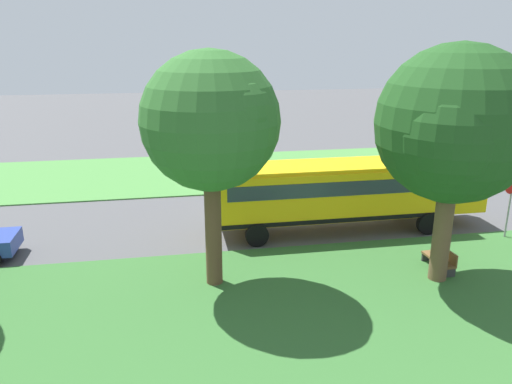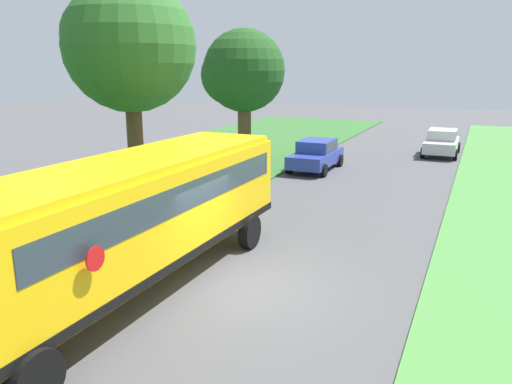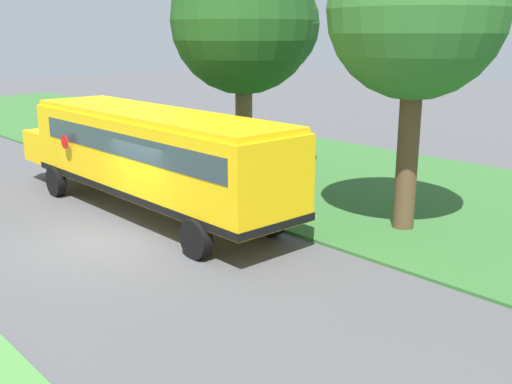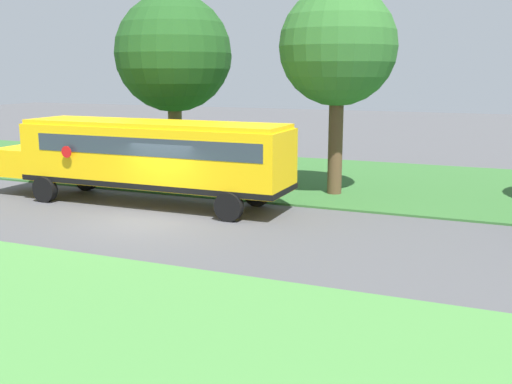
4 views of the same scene
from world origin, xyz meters
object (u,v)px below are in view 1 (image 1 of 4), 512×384
(oak_tree_roadside_mid, at_px, (214,121))
(stop_sign, at_px, (510,201))
(oak_tree_beside_bus, at_px, (454,127))
(school_bus, at_px, (338,190))
(park_bench, at_px, (440,259))

(oak_tree_roadside_mid, xyz_separation_m, stop_sign, (2.16, -13.06, -4.22))
(oak_tree_beside_bus, bearing_deg, oak_tree_roadside_mid, 81.16)
(school_bus, relative_size, oak_tree_beside_bus, 1.46)
(oak_tree_beside_bus, relative_size, oak_tree_roadside_mid, 1.03)
(oak_tree_beside_bus, distance_m, stop_sign, 7.38)
(park_bench, bearing_deg, oak_tree_roadside_mid, 88.20)
(stop_sign, bearing_deg, oak_tree_beside_bus, 123.08)
(school_bus, distance_m, park_bench, 5.58)
(oak_tree_roadside_mid, distance_m, stop_sign, 13.89)
(oak_tree_beside_bus, height_order, park_bench, oak_tree_beside_bus)
(oak_tree_beside_bus, relative_size, stop_sign, 3.10)
(stop_sign, bearing_deg, park_bench, 118.15)
(stop_sign, bearing_deg, school_bus, 71.73)
(oak_tree_roadside_mid, height_order, stop_sign, oak_tree_roadside_mid)
(park_bench, bearing_deg, school_bus, 27.95)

